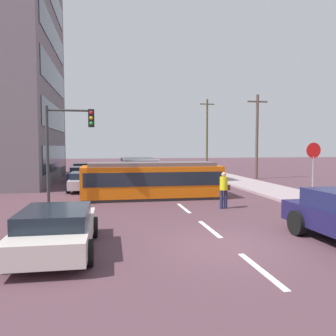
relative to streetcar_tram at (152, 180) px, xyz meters
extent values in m
plane|color=#51343D|center=(1.04, 0.68, -1.02)|extent=(120.00, 120.00, 0.00)
cube|color=#A18B91|center=(7.84, -3.32, -0.95)|extent=(3.20, 36.00, 0.14)
cube|color=silver|center=(1.04, -11.32, -1.01)|extent=(0.16, 2.40, 0.01)
cube|color=silver|center=(1.04, -7.32, -1.01)|extent=(0.16, 2.40, 0.01)
cube|color=silver|center=(1.04, -3.32, -1.01)|extent=(0.16, 2.40, 0.01)
cube|color=silver|center=(1.04, 6.00, -1.01)|extent=(0.16, 2.40, 0.01)
cube|color=silver|center=(1.04, 12.00, -1.01)|extent=(0.16, 2.40, 0.01)
cube|color=#2D3847|center=(-6.43, 10.38, 0.90)|extent=(0.06, 11.99, 1.92)
cube|color=#2D3847|center=(-6.43, 10.38, 4.10)|extent=(0.06, 11.99, 1.92)
cube|color=#2D3847|center=(-6.43, 10.38, 7.30)|extent=(0.06, 11.99, 1.92)
cube|color=#2D3847|center=(-6.43, 10.38, 10.50)|extent=(0.06, 11.99, 1.92)
cube|color=#DE5B0C|center=(0.00, 0.00, -0.06)|extent=(7.49, 2.53, 1.62)
cube|color=#2D2D2D|center=(0.00, 0.00, -0.94)|extent=(7.34, 2.40, 0.15)
cube|color=#5C4F53|center=(0.00, 0.00, 0.85)|extent=(6.74, 2.15, 0.20)
cube|color=#1E232D|center=(0.00, 0.00, 0.14)|extent=(7.19, 2.57, 0.71)
cube|color=#BBB8C4|center=(-0.04, 7.45, 0.09)|extent=(2.57, 5.43, 1.61)
cube|color=black|center=(-0.07, 4.80, 0.33)|extent=(2.25, 0.15, 0.96)
cube|color=black|center=(-0.04, 7.45, 0.38)|extent=(2.60, 4.62, 0.64)
cylinder|color=black|center=(-0.06, 5.72, -0.57)|extent=(2.56, 0.93, 0.90)
cylinder|color=black|center=(-0.02, 9.18, -0.57)|extent=(2.56, 0.93, 0.90)
cylinder|color=#24254A|center=(2.72, -3.69, -0.59)|extent=(0.16, 0.16, 0.85)
cylinder|color=#24254A|center=(2.92, -3.69, -0.59)|extent=(0.16, 0.16, 0.85)
cylinder|color=yellow|center=(2.82, -3.69, 0.13)|extent=(0.36, 0.36, 0.60)
sphere|color=tan|center=(2.82, -3.69, 0.54)|extent=(0.22, 0.22, 0.22)
cube|color=#5D271A|center=(3.04, -3.64, -0.07)|extent=(0.21, 0.12, 0.24)
cylinder|color=black|center=(3.57, -8.61, -0.62)|extent=(0.30, 0.81, 0.80)
cube|color=beige|center=(-3.78, -9.01, -0.50)|extent=(1.92, 4.41, 0.55)
cube|color=black|center=(-3.79, -9.16, -0.03)|extent=(1.75, 2.43, 0.40)
cylinder|color=black|center=(-4.70, -7.68, -0.70)|extent=(0.23, 0.64, 0.64)
cylinder|color=black|center=(-2.84, -7.70, -0.70)|extent=(0.23, 0.64, 0.64)
cylinder|color=black|center=(-4.73, -10.31, -0.70)|extent=(0.23, 0.64, 0.64)
cylinder|color=black|center=(-2.87, -10.33, -0.70)|extent=(0.23, 0.64, 0.64)
cube|color=silver|center=(-3.82, 4.00, -0.50)|extent=(1.79, 4.09, 0.55)
cube|color=black|center=(-3.82, 3.85, -0.03)|extent=(1.65, 2.25, 0.40)
cylinder|color=black|center=(-4.71, 5.22, -0.70)|extent=(0.22, 0.64, 0.64)
cylinder|color=black|center=(-2.93, 5.23, -0.70)|extent=(0.22, 0.64, 0.64)
cylinder|color=black|center=(-4.71, 2.77, -0.70)|extent=(0.22, 0.64, 0.64)
cylinder|color=black|center=(-2.92, 2.78, -0.70)|extent=(0.22, 0.64, 0.64)
cube|color=navy|center=(-4.35, 9.93, -0.50)|extent=(1.88, 4.29, 0.55)
cube|color=black|center=(-4.35, 9.78, -0.03)|extent=(1.69, 2.38, 0.40)
cylinder|color=black|center=(-5.21, 11.23, -0.70)|extent=(0.24, 0.65, 0.64)
cylinder|color=black|center=(-3.43, 11.19, -0.70)|extent=(0.24, 0.65, 0.64)
cylinder|color=black|center=(-5.27, 8.68, -0.70)|extent=(0.24, 0.65, 0.64)
cylinder|color=black|center=(-3.49, 8.64, -0.70)|extent=(0.24, 0.65, 0.64)
cube|color=black|center=(-4.67, 15.73, -0.50)|extent=(1.82, 4.26, 0.55)
cube|color=black|center=(-4.67, 15.58, -0.03)|extent=(1.65, 2.35, 0.40)
cylinder|color=black|center=(-5.57, 16.99, -0.70)|extent=(0.23, 0.64, 0.64)
cylinder|color=black|center=(-3.81, 17.02, -0.70)|extent=(0.23, 0.64, 0.64)
cylinder|color=black|center=(-5.53, 14.45, -0.70)|extent=(0.23, 0.64, 0.64)
cylinder|color=black|center=(-3.77, 14.47, -0.70)|extent=(0.23, 0.64, 0.64)
cylinder|color=gray|center=(7.63, -3.15, 0.22)|extent=(0.07, 0.07, 2.20)
cylinder|color=red|center=(7.63, -3.15, 1.62)|extent=(0.76, 0.04, 0.76)
cylinder|color=#333333|center=(-5.13, -1.76, 1.34)|extent=(0.14, 0.14, 4.72)
cylinder|color=#333333|center=(-4.12, -1.76, 3.50)|extent=(2.02, 0.10, 0.10)
cube|color=black|center=(-3.11, -1.76, 3.15)|extent=(0.28, 0.24, 0.84)
sphere|color=red|center=(-3.11, -1.89, 3.40)|extent=(0.16, 0.16, 0.16)
sphere|color=gold|center=(-3.11, -1.89, 3.15)|extent=(0.16, 0.16, 0.16)
sphere|color=green|center=(-3.11, -1.89, 2.90)|extent=(0.16, 0.16, 0.16)
cylinder|color=brown|center=(10.39, 9.37, 2.60)|extent=(0.24, 0.24, 7.24)
cube|color=brown|center=(10.39, 9.37, 5.62)|extent=(1.80, 0.12, 0.12)
cylinder|color=brown|center=(9.78, 22.29, 3.25)|extent=(0.24, 0.24, 8.54)
cube|color=brown|center=(9.78, 22.29, 6.92)|extent=(1.80, 0.12, 0.12)
camera|label=1|loc=(-2.44, -18.57, 1.84)|focal=36.83mm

